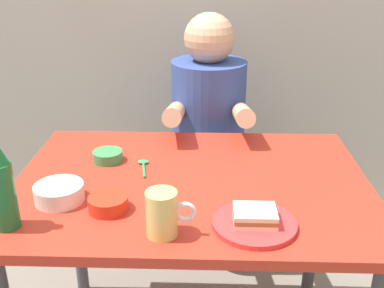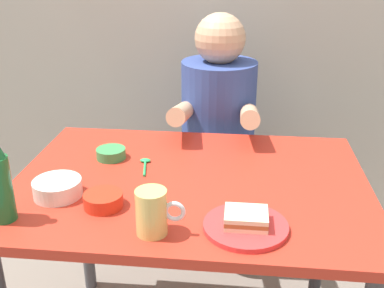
{
  "view_description": "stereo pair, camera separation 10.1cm",
  "coord_description": "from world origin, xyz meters",
  "px_view_note": "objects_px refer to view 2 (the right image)",
  "views": [
    {
      "loc": [
        0.04,
        -1.28,
        1.41
      ],
      "look_at": [
        0.0,
        0.05,
        0.84
      ],
      "focal_mm": 43.36,
      "sensor_mm": 36.0,
      "label": 1
    },
    {
      "loc": [
        0.15,
        -1.28,
        1.41
      ],
      "look_at": [
        0.0,
        0.05,
        0.84
      ],
      "focal_mm": 43.36,
      "sensor_mm": 36.0,
      "label": 2
    }
  ],
  "objects_px": {
    "person_seated": "(218,109)",
    "stool": "(216,193)",
    "plate_orange": "(246,226)",
    "dining_table": "(190,206)",
    "beer_mug": "(153,212)",
    "sandwich": "(246,218)",
    "dip_bowl_green": "(111,153)"
  },
  "relations": [
    {
      "from": "person_seated",
      "to": "stool",
      "type": "bearing_deg",
      "value": 90.0
    },
    {
      "from": "dining_table",
      "to": "stool",
      "type": "distance_m",
      "value": 0.7
    },
    {
      "from": "person_seated",
      "to": "beer_mug",
      "type": "distance_m",
      "value": 0.93
    },
    {
      "from": "plate_orange",
      "to": "beer_mug",
      "type": "xyz_separation_m",
      "value": [
        -0.23,
        -0.04,
        0.05
      ]
    },
    {
      "from": "dining_table",
      "to": "person_seated",
      "type": "distance_m",
      "value": 0.63
    },
    {
      "from": "dining_table",
      "to": "stool",
      "type": "relative_size",
      "value": 2.44
    },
    {
      "from": "beer_mug",
      "to": "dip_bowl_green",
      "type": "relative_size",
      "value": 1.26
    },
    {
      "from": "beer_mug",
      "to": "dip_bowl_green",
      "type": "distance_m",
      "value": 0.49
    },
    {
      "from": "person_seated",
      "to": "plate_orange",
      "type": "bearing_deg",
      "value": -82.16
    },
    {
      "from": "dip_bowl_green",
      "to": "sandwich",
      "type": "bearing_deg",
      "value": -39.99
    },
    {
      "from": "plate_orange",
      "to": "dining_table",
      "type": "bearing_deg",
      "value": 123.98
    },
    {
      "from": "person_seated",
      "to": "beer_mug",
      "type": "height_order",
      "value": "person_seated"
    },
    {
      "from": "person_seated",
      "to": "plate_orange",
      "type": "relative_size",
      "value": 3.27
    },
    {
      "from": "sandwich",
      "to": "dining_table",
      "type": "bearing_deg",
      "value": 123.98
    },
    {
      "from": "stool",
      "to": "person_seated",
      "type": "xyz_separation_m",
      "value": [
        0.0,
        -0.01,
        0.42
      ]
    },
    {
      "from": "stool",
      "to": "plate_orange",
      "type": "xyz_separation_m",
      "value": [
        0.12,
        -0.89,
        0.4
      ]
    },
    {
      "from": "beer_mug",
      "to": "dip_bowl_green",
      "type": "bearing_deg",
      "value": 117.87
    },
    {
      "from": "dining_table",
      "to": "stool",
      "type": "height_order",
      "value": "dining_table"
    },
    {
      "from": "sandwich",
      "to": "stool",
      "type": "bearing_deg",
      "value": 97.74
    },
    {
      "from": "stool",
      "to": "beer_mug",
      "type": "relative_size",
      "value": 3.57
    },
    {
      "from": "stool",
      "to": "dip_bowl_green",
      "type": "distance_m",
      "value": 0.73
    },
    {
      "from": "stool",
      "to": "plate_orange",
      "type": "bearing_deg",
      "value": -82.26
    },
    {
      "from": "dining_table",
      "to": "beer_mug",
      "type": "relative_size",
      "value": 8.73
    },
    {
      "from": "plate_orange",
      "to": "beer_mug",
      "type": "relative_size",
      "value": 1.75
    },
    {
      "from": "stool",
      "to": "sandwich",
      "type": "relative_size",
      "value": 4.09
    },
    {
      "from": "dining_table",
      "to": "sandwich",
      "type": "xyz_separation_m",
      "value": [
        0.17,
        -0.26,
        0.13
      ]
    },
    {
      "from": "person_seated",
      "to": "dip_bowl_green",
      "type": "xyz_separation_m",
      "value": [
        -0.34,
        -0.49,
        -0.01
      ]
    },
    {
      "from": "sandwich",
      "to": "dip_bowl_green",
      "type": "relative_size",
      "value": 1.1
    },
    {
      "from": "beer_mug",
      "to": "dip_bowl_green",
      "type": "xyz_separation_m",
      "value": [
        -0.23,
        0.43,
        -0.04
      ]
    },
    {
      "from": "dining_table",
      "to": "dip_bowl_green",
      "type": "height_order",
      "value": "dip_bowl_green"
    },
    {
      "from": "dining_table",
      "to": "beer_mug",
      "type": "xyz_separation_m",
      "value": [
        -0.06,
        -0.3,
        0.15
      ]
    },
    {
      "from": "person_seated",
      "to": "beer_mug",
      "type": "relative_size",
      "value": 5.71
    }
  ]
}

